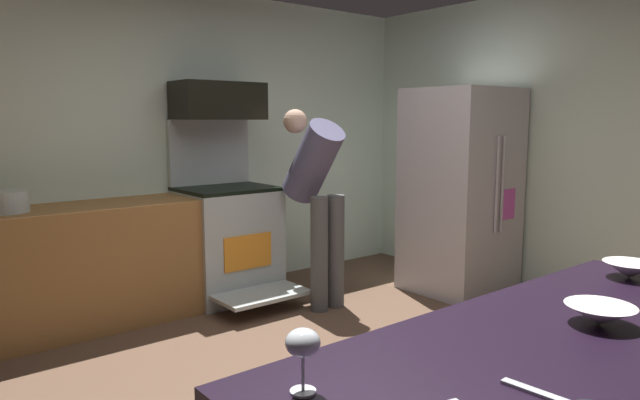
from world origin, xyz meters
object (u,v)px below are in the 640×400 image
at_px(person_cook, 317,190).
at_px(mixing_bowl_small, 630,270).
at_px(microwave, 219,101).
at_px(wine_glass_near, 303,345).
at_px(oven_range, 227,238).
at_px(refrigerator, 460,191).
at_px(mixing_bowl_large, 600,315).
at_px(stock_pot, 5,202).

distance_m(person_cook, mixing_bowl_small, 2.70).
bearing_deg(microwave, mixing_bowl_small, -91.55).
xyz_separation_m(microwave, wine_glass_near, (-1.65, -3.34, -0.65)).
bearing_deg(wine_glass_near, oven_range, 62.99).
xyz_separation_m(refrigerator, person_cook, (-1.26, 0.45, 0.06)).
distance_m(person_cook, mixing_bowl_large, 3.04).
distance_m(refrigerator, mixing_bowl_large, 3.38).
relative_size(microwave, mixing_bowl_large, 3.61).
xyz_separation_m(person_cook, mixing_bowl_large, (-1.16, -2.82, -0.02)).
bearing_deg(oven_range, microwave, 90.00).
bearing_deg(stock_pot, oven_range, -0.52).
bearing_deg(oven_range, stock_pot, 179.48).
distance_m(mixing_bowl_large, mixing_bowl_small, 0.63).
height_order(mixing_bowl_large, wine_glass_near, wine_glass_near).
height_order(person_cook, mixing_bowl_small, person_cook).
xyz_separation_m(refrigerator, wine_glass_near, (-3.37, -2.15, 0.12)).
relative_size(oven_range, stock_pot, 5.07).
bearing_deg(wine_glass_near, stock_pot, 90.10).
bearing_deg(mixing_bowl_small, mixing_bowl_large, -164.45).
bearing_deg(refrigerator, person_cook, 160.11).
bearing_deg(mixing_bowl_large, wine_glass_near, 167.45).
bearing_deg(refrigerator, stock_pot, 161.78).
bearing_deg(mixing_bowl_small, oven_range, 88.40).
xyz_separation_m(refrigerator, mixing_bowl_small, (-1.81, -2.19, 0.04)).
bearing_deg(wine_glass_near, microwave, 63.65).
bearing_deg(refrigerator, microwave, 145.25).
relative_size(person_cook, mixing_bowl_large, 7.79).
relative_size(oven_range, mixing_bowl_small, 7.58).
height_order(refrigerator, stock_pot, refrigerator).
xyz_separation_m(microwave, mixing_bowl_large, (-0.70, -3.55, -0.74)).
distance_m(microwave, mixing_bowl_large, 3.69).
bearing_deg(mixing_bowl_small, stock_pot, 115.38).
bearing_deg(refrigerator, oven_range, 147.45).
height_order(person_cook, mixing_bowl_large, person_cook).
relative_size(refrigerator, person_cook, 1.11).
bearing_deg(stock_pot, wine_glass_near, -89.90).
xyz_separation_m(person_cook, mixing_bowl_small, (-0.55, -2.65, -0.02)).
bearing_deg(person_cook, wine_glass_near, -129.11).
bearing_deg(person_cook, mixing_bowl_large, -112.34).
bearing_deg(oven_range, wine_glass_near, -117.01).
bearing_deg(person_cook, microwave, 122.02).
xyz_separation_m(oven_range, mixing_bowl_large, (-0.70, -3.46, 0.42)).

